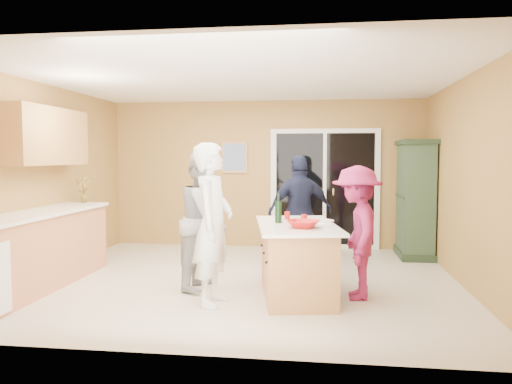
# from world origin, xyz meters

# --- Properties ---
(floor) EXTENTS (5.50, 5.50, 0.00)m
(floor) POSITION_xyz_m (0.00, 0.00, 0.00)
(floor) COLOR beige
(floor) RESTS_ON ground
(ceiling) EXTENTS (5.50, 5.00, 0.10)m
(ceiling) POSITION_xyz_m (0.00, 0.00, 2.60)
(ceiling) COLOR white
(ceiling) RESTS_ON wall_back
(wall_back) EXTENTS (5.50, 0.10, 2.60)m
(wall_back) POSITION_xyz_m (0.00, 2.50, 1.30)
(wall_back) COLOR tan
(wall_back) RESTS_ON ground
(wall_front) EXTENTS (5.50, 0.10, 2.60)m
(wall_front) POSITION_xyz_m (0.00, -2.50, 1.30)
(wall_front) COLOR tan
(wall_front) RESTS_ON ground
(wall_left) EXTENTS (0.10, 5.00, 2.60)m
(wall_left) POSITION_xyz_m (-2.75, 0.00, 1.30)
(wall_left) COLOR tan
(wall_left) RESTS_ON ground
(wall_right) EXTENTS (0.10, 5.00, 2.60)m
(wall_right) POSITION_xyz_m (2.75, 0.00, 1.30)
(wall_right) COLOR tan
(wall_right) RESTS_ON ground
(left_cabinet_run) EXTENTS (0.65, 3.05, 1.24)m
(left_cabinet_run) POSITION_xyz_m (-2.45, -1.05, 0.46)
(left_cabinet_run) COLOR #C2764B
(left_cabinet_run) RESTS_ON floor
(upper_cabinets) EXTENTS (0.35, 1.60, 0.75)m
(upper_cabinets) POSITION_xyz_m (-2.58, -0.20, 1.88)
(upper_cabinets) COLOR #C2764B
(upper_cabinets) RESTS_ON wall_left
(sliding_door) EXTENTS (1.90, 0.07, 2.10)m
(sliding_door) POSITION_xyz_m (1.05, 2.46, 1.05)
(sliding_door) COLOR white
(sliding_door) RESTS_ON floor
(framed_picture) EXTENTS (0.46, 0.04, 0.56)m
(framed_picture) POSITION_xyz_m (-0.55, 2.48, 1.60)
(framed_picture) COLOR tan
(framed_picture) RESTS_ON wall_back
(kitchen_island) EXTENTS (1.13, 1.72, 0.84)m
(kitchen_island) POSITION_xyz_m (0.72, -0.65, 0.39)
(kitchen_island) COLOR #C2764B
(kitchen_island) RESTS_ON floor
(green_hutch) EXTENTS (0.54, 1.02, 1.88)m
(green_hutch) POSITION_xyz_m (2.49, 1.90, 0.91)
(green_hutch) COLOR #1E301E
(green_hutch) RESTS_ON floor
(woman_white) EXTENTS (0.47, 0.67, 1.76)m
(woman_white) POSITION_xyz_m (-0.16, -1.08, 0.88)
(woman_white) COLOR silver
(woman_white) RESTS_ON floor
(woman_grey) EXTENTS (0.73, 0.89, 1.68)m
(woman_grey) POSITION_xyz_m (-0.40, -0.42, 0.84)
(woman_grey) COLOR #ABABAE
(woman_grey) RESTS_ON floor
(woman_navy) EXTENTS (1.04, 0.73, 1.64)m
(woman_navy) POSITION_xyz_m (0.70, 0.83, 0.82)
(woman_navy) COLOR #1A1F3A
(woman_navy) RESTS_ON floor
(woman_magenta) EXTENTS (0.58, 0.99, 1.51)m
(woman_magenta) POSITION_xyz_m (1.40, -0.65, 0.76)
(woman_magenta) COLOR #98214E
(woman_magenta) RESTS_ON floor
(serving_bowl) EXTENTS (0.42, 0.42, 0.08)m
(serving_bowl) POSITION_xyz_m (0.81, -0.96, 0.88)
(serving_bowl) COLOR #AB1413
(serving_bowl) RESTS_ON kitchen_island
(tulip_vase) EXTENTS (0.23, 0.18, 0.38)m
(tulip_vase) POSITION_xyz_m (-2.45, 0.52, 1.13)
(tulip_vase) COLOR #AE2F11
(tulip_vase) RESTS_ON left_cabinet_run
(tumbler_near) EXTENTS (0.08, 0.08, 0.10)m
(tumbler_near) POSITION_xyz_m (0.80, -0.61, 0.89)
(tumbler_near) COLOR #AB1413
(tumbler_near) RESTS_ON kitchen_island
(tumbler_far) EXTENTS (0.08, 0.08, 0.10)m
(tumbler_far) POSITION_xyz_m (0.58, -0.25, 0.89)
(tumbler_far) COLOR #AB1413
(tumbler_far) RESTS_ON kitchen_island
(wine_bottle) EXTENTS (0.08, 0.08, 0.34)m
(wine_bottle) POSITION_xyz_m (0.50, -0.59, 0.97)
(wine_bottle) COLOR black
(wine_bottle) RESTS_ON kitchen_island
(white_plate) EXTENTS (0.33, 0.33, 0.02)m
(white_plate) POSITION_xyz_m (1.03, -0.40, 0.85)
(white_plate) COLOR white
(white_plate) RESTS_ON kitchen_island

